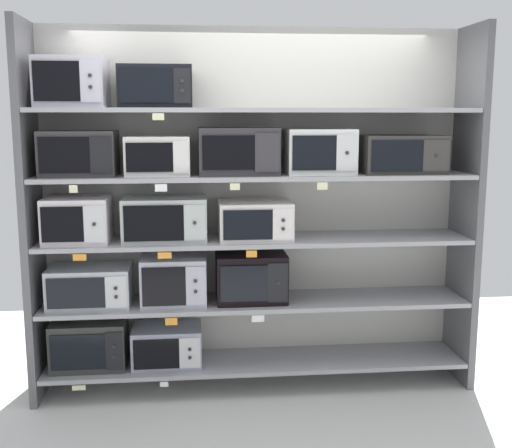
{
  "coord_description": "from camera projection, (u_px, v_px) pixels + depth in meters",
  "views": [
    {
      "loc": [
        -0.44,
        -4.33,
        1.93
      ],
      "look_at": [
        0.0,
        0.0,
        1.19
      ],
      "focal_mm": 44.67,
      "sensor_mm": 36.0,
      "label": 1
    }
  ],
  "objects": [
    {
      "name": "back_panel",
      "position": [
        252.0,
        206.0,
        4.66
      ],
      "size": [
        3.17,
        0.04,
        2.55
      ],
      "primitive_type": "cube",
      "color": "beige",
      "rests_on": "ground"
    },
    {
      "name": "upright_left",
      "position": [
        31.0,
        215.0,
        4.25
      ],
      "size": [
        0.05,
        0.49,
        2.55
      ],
      "primitive_type": "cube",
      "color": "#5B5B5E",
      "rests_on": "ground"
    },
    {
      "name": "upright_right",
      "position": [
        466.0,
        209.0,
        4.55
      ],
      "size": [
        0.05,
        0.49,
        2.55
      ],
      "primitive_type": "cube",
      "color": "#5B5B5E",
      "rests_on": "ground"
    },
    {
      "name": "shelf_0",
      "position": [
        256.0,
        362.0,
        4.59
      ],
      "size": [
        2.97,
        0.49,
        0.03
      ],
      "primitive_type": "cube",
      "color": "#99999E",
      "rests_on": "ground"
    },
    {
      "name": "microwave_0",
      "position": [
        90.0,
        343.0,
        4.44
      ],
      "size": [
        0.51,
        0.35,
        0.33
      ],
      "color": "#30322F",
      "rests_on": "shelf_0"
    },
    {
      "name": "microwave_1",
      "position": [
        167.0,
        345.0,
        4.5
      ],
      "size": [
        0.48,
        0.35,
        0.27
      ],
      "color": "#969AAE",
      "rests_on": "shelf_0"
    },
    {
      "name": "price_tag_0",
      "position": [
        79.0,
        388.0,
        4.23
      ],
      "size": [
        0.09,
        0.0,
        0.03
      ],
      "primitive_type": "cube",
      "color": "beige"
    },
    {
      "name": "price_tag_1",
      "position": [
        164.0,
        384.0,
        4.29
      ],
      "size": [
        0.06,
        0.0,
        0.03
      ],
      "primitive_type": "cube",
      "color": "white"
    },
    {
      "name": "shelf_1",
      "position": [
        256.0,
        302.0,
        4.51
      ],
      "size": [
        2.97,
        0.49,
        0.03
      ],
      "primitive_type": "cube",
      "color": "#99999E"
    },
    {
      "name": "microwave_2",
      "position": [
        90.0,
        286.0,
        4.37
      ],
      "size": [
        0.55,
        0.38,
        0.27
      ],
      "color": "#B5BBC4",
      "rests_on": "shelf_1"
    },
    {
      "name": "microwave_3",
      "position": [
        174.0,
        279.0,
        4.42
      ],
      "size": [
        0.45,
        0.39,
        0.33
      ],
      "color": "#B5B2C2",
      "rests_on": "shelf_1"
    },
    {
      "name": "microwave_4",
      "position": [
        251.0,
        277.0,
        4.47
      ],
      "size": [
        0.49,
        0.37,
        0.34
      ],
      "color": "black",
      "rests_on": "shelf_1"
    },
    {
      "name": "price_tag_2",
      "position": [
        171.0,
        322.0,
        4.22
      ],
      "size": [
        0.08,
        0.0,
        0.05
      ],
      "primitive_type": "cube",
      "color": "orange"
    },
    {
      "name": "price_tag_3",
      "position": [
        258.0,
        319.0,
        4.28
      ],
      "size": [
        0.08,
        0.0,
        0.05
      ],
      "primitive_type": "cube",
      "color": "white"
    },
    {
      "name": "shelf_2",
      "position": [
        256.0,
        240.0,
        4.44
      ],
      "size": [
        2.97,
        0.49,
        0.03
      ],
      "primitive_type": "cube",
      "color": "#99999E"
    },
    {
      "name": "microwave_5",
      "position": [
        78.0,
        219.0,
        4.29
      ],
      "size": [
        0.43,
        0.41,
        0.3
      ],
      "color": "silver",
      "rests_on": "shelf_2"
    },
    {
      "name": "microwave_6",
      "position": [
        165.0,
        219.0,
        4.34
      ],
      "size": [
        0.57,
        0.38,
        0.3
      ],
      "color": "#B8BEBA",
      "rests_on": "shelf_2"
    },
    {
      "name": "microwave_7",
      "position": [
        255.0,
        220.0,
        4.41
      ],
      "size": [
        0.5,
        0.43,
        0.26
      ],
      "color": "silver",
      "rests_on": "shelf_2"
    },
    {
      "name": "price_tag_4",
      "position": [
        80.0,
        257.0,
        4.09
      ],
      "size": [
        0.09,
        0.0,
        0.04
      ],
      "primitive_type": "cube",
      "color": "orange"
    },
    {
      "name": "price_tag_5",
      "position": [
        165.0,
        255.0,
        4.14
      ],
      "size": [
        0.09,
        0.0,
        0.04
      ],
      "primitive_type": "cube",
      "color": "orange"
    },
    {
      "name": "price_tag_6",
      "position": [
        252.0,
        254.0,
        4.2
      ],
      "size": [
        0.07,
        0.0,
        0.05
      ],
      "primitive_type": "cube",
      "color": "orange"
    },
    {
      "name": "shelf_3",
      "position": [
        256.0,
        176.0,
        4.36
      ],
      "size": [
        2.97,
        0.49,
        0.03
      ],
      "primitive_type": "cube",
      "color": "#99999E"
    },
    {
      "name": "microwave_8",
      "position": [
        79.0,
        153.0,
        4.21
      ],
      "size": [
        0.49,
        0.36,
        0.3
      ],
      "color": "#343233",
      "rests_on": "shelf_3"
    },
    {
      "name": "microwave_9",
      "position": [
        158.0,
        156.0,
        4.27
      ],
      "size": [
        0.43,
        0.34,
        0.26
      ],
      "color": "silver",
      "rests_on": "shelf_3"
    },
    {
      "name": "microwave_10",
      "position": [
        238.0,
        151.0,
        4.32
      ],
      "size": [
        0.54,
        0.39,
        0.32
      ],
      "color": "#302E31",
      "rests_on": "shelf_3"
    },
    {
      "name": "microwave_11",
      "position": [
        319.0,
        151.0,
        4.37
      ],
      "size": [
        0.47,
        0.36,
        0.31
      ],
      "color": "white",
      "rests_on": "shelf_3"
    },
    {
      "name": "microwave_12",
      "position": [
        400.0,
        154.0,
        4.43
      ],
      "size": [
        0.57,
        0.41,
        0.26
      ],
      "color": "#353330",
      "rests_on": "shelf_3"
    },
    {
      "name": "price_tag_7",
      "position": [
        73.0,
        189.0,
        4.01
      ],
      "size": [
        0.05,
        0.0,
        0.05
      ],
      "primitive_type": "cube",
      "color": "beige"
    },
    {
      "name": "price_tag_8",
      "position": [
        161.0,
        188.0,
        4.06
      ],
      "size": [
        0.08,
        0.0,
        0.05
      ],
      "primitive_type": "cube",
      "color": "white"
    },
    {
      "name": "price_tag_9",
      "position": [
        235.0,
        187.0,
        4.11
      ],
      "size": [
        0.07,
        0.0,
        0.04
      ],
      "primitive_type": "cube",
      "color": "beige"
    },
    {
      "name": "price_tag_10",
      "position": [
        322.0,
        186.0,
        4.17
      ],
      "size": [
        0.07,
        0.0,
        0.05
      ],
      "primitive_type": "cube",
      "color": "beige"
    },
    {
      "name": "shelf_4",
      "position": [
        256.0,
        110.0,
        4.29
      ],
      "size": [
        2.97,
        0.49,
        0.03
      ],
      "primitive_type": "cube",
      "color": "#99999E"
    },
    {
      "name": "microwave_13",
      "position": [
        72.0,
        83.0,
        4.14
      ],
      "size": [
        0.44,
        0.41,
        0.32
      ],
      "color": "#B6B2C2",
      "rests_on": "shelf_4"
    },
    {
      "name": "microwave_14",
      "position": [
        156.0,
        87.0,
        4.19
      ],
      "size": [
        0.47,
        0.43,
        0.27
      ],
      "color": "black",
      "rests_on": "shelf_4"
    },
    {
      "name": "price_tag_11",
      "position": [
        158.0,
        117.0,
        3.99
      ],
      "size": [
        0.07,
        0.0,
        0.04
      ],
      "primitive_type": "cube",
      "color": "beige"
    }
  ]
}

